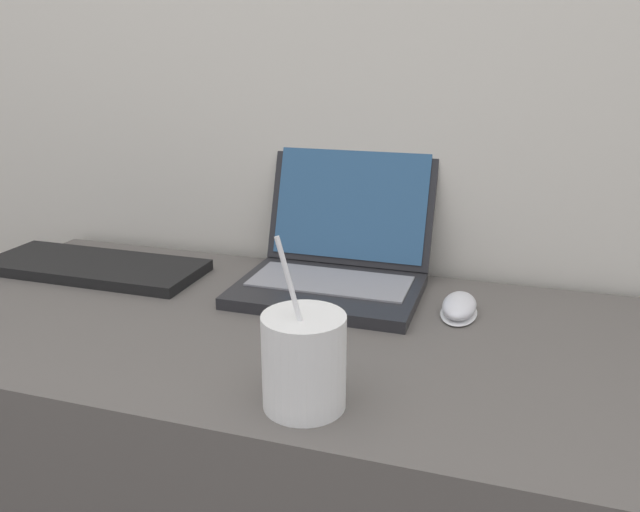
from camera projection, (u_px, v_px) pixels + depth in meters
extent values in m
cube|color=#232326|center=(327.00, 291.00, 1.07)|extent=(0.31, 0.23, 0.02)
cube|color=gray|center=(330.00, 281.00, 1.08)|extent=(0.27, 0.12, 0.00)
cube|color=#232326|center=(351.00, 203.00, 1.17)|extent=(0.31, 0.09, 0.22)
cube|color=#2D567F|center=(350.00, 203.00, 1.16)|extent=(0.29, 0.07, 0.20)
cylinder|color=white|center=(304.00, 361.00, 0.73)|extent=(0.10, 0.10, 0.12)
cylinder|color=black|center=(304.00, 319.00, 0.71)|extent=(0.08, 0.08, 0.01)
cylinder|color=white|center=(298.00, 312.00, 0.69)|extent=(0.06, 0.02, 0.17)
ellipsoid|color=white|center=(459.00, 313.00, 1.00)|extent=(0.06, 0.11, 0.01)
ellipsoid|color=silver|center=(459.00, 306.00, 0.99)|extent=(0.05, 0.10, 0.03)
cube|color=black|center=(94.00, 267.00, 1.19)|extent=(0.42, 0.16, 0.02)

